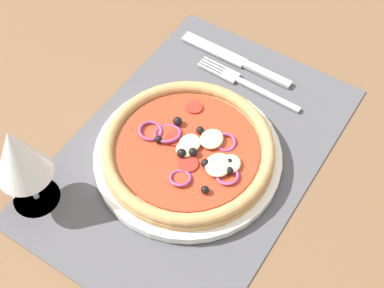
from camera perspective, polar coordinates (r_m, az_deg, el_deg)
name	(u,v)px	position (r cm, az deg, el deg)	size (l,w,h in cm)	color
ground_plane	(194,157)	(79.73, 0.18, -1.41)	(190.00, 140.00, 2.40)	brown
placemat	(194,152)	(78.58, 0.18, -0.84)	(48.52, 32.74, 0.40)	#4C4C51
plate	(188,156)	(77.13, -0.43, -1.27)	(26.49, 26.49, 1.34)	silver
pizza	(188,149)	(75.65, -0.38, -0.55)	(24.24, 24.24, 2.61)	tan
fork	(243,82)	(86.71, 5.32, 6.44)	(2.38, 18.04, 0.44)	#B2B5BA
knife	(234,59)	(89.97, 4.44, 8.81)	(2.22, 20.03, 0.62)	#B2B5BA
wine_glass	(18,156)	(69.47, -17.66, -1.23)	(7.20, 7.20, 14.90)	silver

